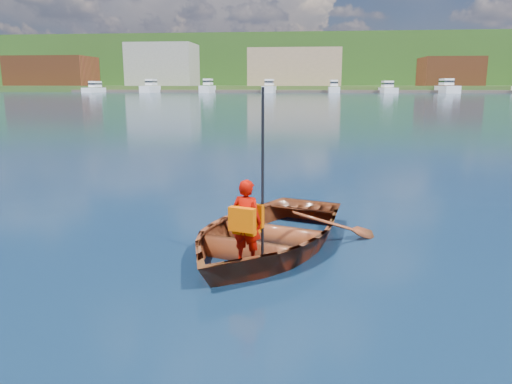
{
  "coord_description": "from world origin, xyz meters",
  "views": [
    {
      "loc": [
        0.39,
        -6.29,
        2.32
      ],
      "look_at": [
        -0.34,
        0.58,
        0.83
      ],
      "focal_mm": 35.0,
      "sensor_mm": 36.0,
      "label": 1
    }
  ],
  "objects_px": {
    "rowboat": "(266,233)",
    "dock": "(323,91)",
    "child_paddler": "(247,221)",
    "marina_yachts": "(322,88)"
  },
  "relations": [
    {
      "from": "rowboat",
      "to": "dock",
      "type": "height_order",
      "value": "dock"
    },
    {
      "from": "rowboat",
      "to": "child_paddler",
      "type": "xyz_separation_m",
      "value": [
        -0.16,
        -0.9,
        0.42
      ]
    },
    {
      "from": "child_paddler",
      "to": "marina_yachts",
      "type": "relative_size",
      "value": 0.02
    },
    {
      "from": "dock",
      "to": "marina_yachts",
      "type": "distance_m",
      "value": 4.82
    },
    {
      "from": "child_paddler",
      "to": "dock",
      "type": "height_order",
      "value": "child_paddler"
    },
    {
      "from": "child_paddler",
      "to": "marina_yachts",
      "type": "xyz_separation_m",
      "value": [
        4.07,
        143.63,
        0.73
      ]
    },
    {
      "from": "rowboat",
      "to": "dock",
      "type": "xyz_separation_m",
      "value": [
        4.48,
        147.42,
        0.16
      ]
    },
    {
      "from": "child_paddler",
      "to": "marina_yachts",
      "type": "height_order",
      "value": "marina_yachts"
    },
    {
      "from": "dock",
      "to": "rowboat",
      "type": "bearing_deg",
      "value": -91.74
    },
    {
      "from": "marina_yachts",
      "to": "dock",
      "type": "bearing_deg",
      "value": 83.17
    }
  ]
}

